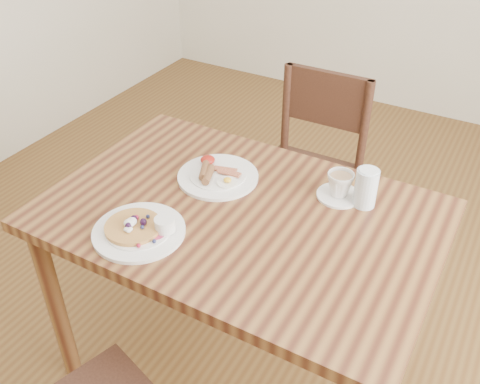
{
  "coord_description": "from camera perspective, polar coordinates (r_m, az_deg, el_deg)",
  "views": [
    {
      "loc": [
        0.64,
        -1.13,
        1.75
      ],
      "look_at": [
        0.0,
        0.0,
        0.82
      ],
      "focal_mm": 40.0,
      "sensor_mm": 36.0,
      "label": 1
    }
  ],
  "objects": [
    {
      "name": "dining_table",
      "position": [
        1.7,
        0.0,
        -4.63
      ],
      "size": [
        1.2,
        0.8,
        0.75
      ],
      "color": "brown",
      "rests_on": "ground"
    },
    {
      "name": "pancake_plate",
      "position": [
        1.58,
        -10.61,
        -3.93
      ],
      "size": [
        0.27,
        0.27,
        0.06
      ],
      "color": "white",
      "rests_on": "dining_table"
    },
    {
      "name": "teacup_saucer",
      "position": [
        1.71,
        10.59,
        0.6
      ],
      "size": [
        0.14,
        0.14,
        0.09
      ],
      "color": "white",
      "rests_on": "dining_table"
    },
    {
      "name": "breakfast_plate",
      "position": [
        1.78,
        -2.5,
        1.82
      ],
      "size": [
        0.27,
        0.27,
        0.04
      ],
      "color": "white",
      "rests_on": "dining_table"
    },
    {
      "name": "water_glass",
      "position": [
        1.67,
        13.29,
        0.43
      ],
      "size": [
        0.07,
        0.07,
        0.13
      ],
      "primitive_type": "cylinder",
      "color": "silver",
      "rests_on": "dining_table"
    },
    {
      "name": "ground",
      "position": [
        2.18,
        0.0,
        -17.81
      ],
      "size": [
        5.0,
        5.0,
        0.0
      ],
      "primitive_type": "plane",
      "color": "brown",
      "rests_on": "ground"
    },
    {
      "name": "chair_far",
      "position": [
        2.34,
        7.44,
        2.69
      ],
      "size": [
        0.42,
        0.42,
        0.88
      ],
      "rotation": [
        0.0,
        0.0,
        3.15
      ],
      "color": "#402417",
      "rests_on": "ground"
    }
  ]
}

